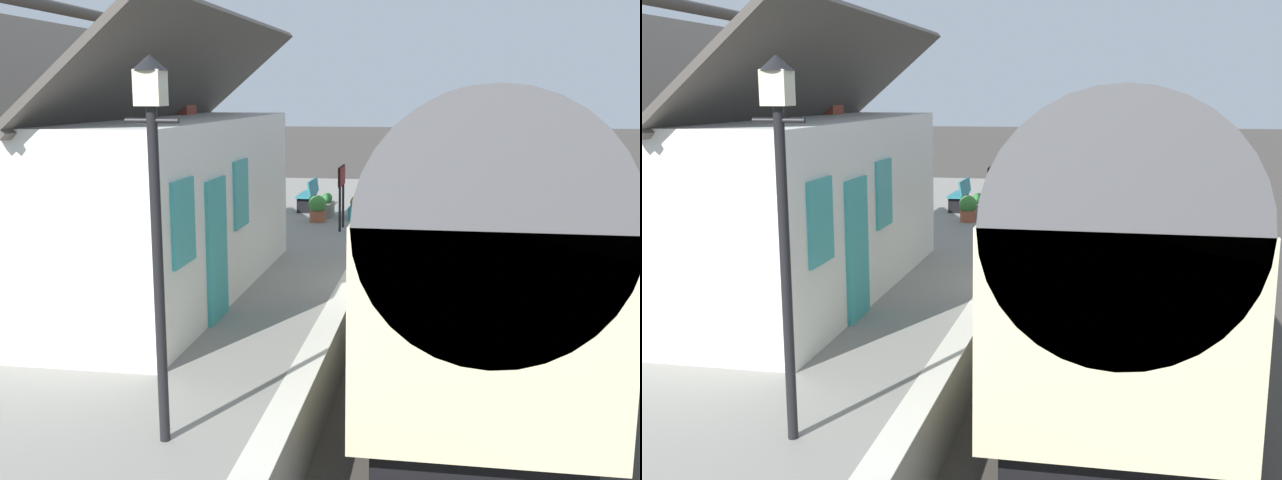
% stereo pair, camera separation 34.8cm
% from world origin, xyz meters
% --- Properties ---
extents(ground_plane, '(160.00, 160.00, 0.00)m').
position_xyz_m(ground_plane, '(0.00, 0.00, 0.00)').
color(ground_plane, '#423D38').
extents(platform, '(32.00, 5.54, 0.91)m').
position_xyz_m(platform, '(0.00, 3.77, 0.45)').
color(platform, gray).
rests_on(platform, ground).
extents(platform_edge_coping, '(32.00, 0.36, 0.02)m').
position_xyz_m(platform_edge_coping, '(0.00, 1.18, 0.92)').
color(platform_edge_coping, beige).
rests_on(platform_edge_coping, platform).
extents(rail_near, '(52.00, 0.08, 0.14)m').
position_xyz_m(rail_near, '(0.00, -1.62, 0.07)').
color(rail_near, gray).
rests_on(rail_near, ground).
extents(rail_far, '(52.00, 0.08, 0.14)m').
position_xyz_m(rail_far, '(0.00, -0.18, 0.07)').
color(rail_far, gray).
rests_on(rail_far, ground).
extents(train, '(9.69, 2.73, 4.32)m').
position_xyz_m(train, '(-1.50, -0.90, 2.22)').
color(train, black).
rests_on(train, ground).
extents(station_building, '(7.88, 3.75, 5.74)m').
position_xyz_m(station_building, '(-1.28, 4.60, 2.51)').
color(station_building, white).
rests_on(station_building, platform).
extents(bench_platform_end, '(1.40, 0.44, 0.88)m').
position_xyz_m(bench_platform_end, '(7.97, 3.35, 1.38)').
color(bench_platform_end, '#26727F').
rests_on(bench_platform_end, platform).
extents(planter_bench_left, '(0.94, 0.32, 0.60)m').
position_xyz_m(planter_bench_left, '(6.74, 1.87, 1.19)').
color(planter_bench_left, teal).
rests_on(planter_bench_left, platform).
extents(planter_bench_right, '(0.46, 0.46, 0.71)m').
position_xyz_m(planter_bench_right, '(6.06, 2.79, 1.27)').
color(planter_bench_right, '#9E5138').
rests_on(planter_bench_right, platform).
extents(planter_under_sign, '(0.77, 0.32, 0.64)m').
position_xyz_m(planter_under_sign, '(6.92, 2.68, 1.22)').
color(planter_under_sign, gray).
rests_on(planter_under_sign, platform).
extents(lamp_post_platform, '(0.32, 0.50, 3.66)m').
position_xyz_m(lamp_post_platform, '(-6.62, 2.17, 3.47)').
color(lamp_post_platform, black).
rests_on(lamp_post_platform, platform).
extents(station_sign_board, '(0.96, 0.06, 1.57)m').
position_xyz_m(station_sign_board, '(5.06, 2.03, 2.10)').
color(station_sign_board, black).
rests_on(station_sign_board, platform).
extents(tree_behind_building, '(2.98, 3.23, 5.86)m').
position_xyz_m(tree_behind_building, '(10.07, 11.35, 4.29)').
color(tree_behind_building, '#4C3828').
rests_on(tree_behind_building, ground).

